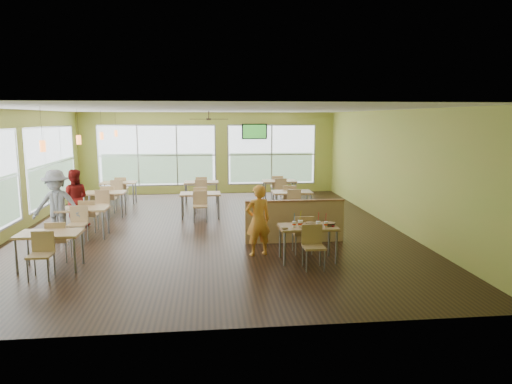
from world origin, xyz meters
TOP-DOWN VIEW (x-y plane):
  - room at (0.00, 0.00)m, footprint 12.00×12.04m
  - window_bays at (-2.65, 3.08)m, footprint 9.24×10.24m
  - main_table at (2.00, -3.00)m, footprint 1.22×1.52m
  - half_wall_divider at (2.00, -1.55)m, footprint 2.40×0.14m
  - dining_tables at (-1.05, 1.71)m, footprint 6.92×8.72m
  - pendant_lights at (-3.20, 0.68)m, footprint 0.11×7.31m
  - ceiling_fan at (-0.00, 3.00)m, footprint 1.25×1.25m
  - tv_backwall at (1.80, 5.90)m, footprint 1.00×0.07m
  - man_plaid at (1.01, -2.50)m, footprint 0.65×0.51m
  - patron_maroon at (-3.72, 0.64)m, footprint 0.85×0.70m
  - patron_grey at (-3.73, -0.80)m, footprint 1.14×0.67m
  - cup_blue at (1.69, -3.06)m, footprint 0.09×0.09m
  - cup_yellow at (1.82, -3.08)m, footprint 0.10×0.10m
  - cup_red_near at (2.18, -3.17)m, footprint 0.10×0.10m
  - cup_red_far at (2.34, -3.14)m, footprint 0.09×0.09m
  - food_basket at (2.46, -3.00)m, footprint 0.26×0.26m
  - ketchup_cup at (2.50, -3.12)m, footprint 0.06×0.06m
  - wrapper_left at (1.47, -3.21)m, footprint 0.16×0.15m
  - wrapper_mid at (2.08, -2.85)m, footprint 0.23×0.21m
  - wrapper_right at (2.16, -3.27)m, footprint 0.18×0.17m

SIDE VIEW (x-z plane):
  - half_wall_divider at x=2.00m, z-range 0.00..1.04m
  - dining_tables at x=-1.05m, z-range 0.20..1.07m
  - main_table at x=2.00m, z-range 0.20..1.07m
  - ketchup_cup at x=2.50m, z-range 0.75..0.77m
  - wrapper_left at x=1.47m, z-range 0.75..0.79m
  - wrapper_right at x=2.16m, z-range 0.75..0.79m
  - wrapper_mid at x=2.08m, z-range 0.75..0.81m
  - man_plaid at x=1.01m, z-range 0.00..1.56m
  - food_basket at x=2.46m, z-range 0.75..0.81m
  - patron_maroon at x=-3.72m, z-range 0.00..1.60m
  - cup_blue at x=1.69m, z-range 0.66..0.97m
  - cup_red_far at x=2.34m, z-range 0.66..0.97m
  - cup_red_near at x=2.18m, z-range 0.64..1.00m
  - cup_yellow at x=1.82m, z-range 0.64..1.01m
  - patron_grey at x=-3.73m, z-range 0.00..1.76m
  - window_bays at x=-2.65m, z-range 0.29..2.66m
  - room at x=0.00m, z-range 0.00..3.20m
  - tv_backwall at x=1.80m, z-range 2.15..2.75m
  - pendant_lights at x=-3.20m, z-range 2.02..2.88m
  - ceiling_fan at x=0.00m, z-range 2.80..3.09m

